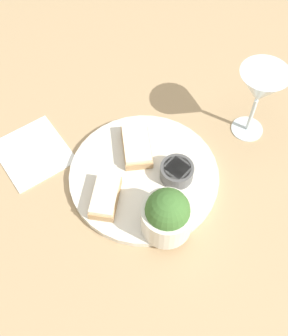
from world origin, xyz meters
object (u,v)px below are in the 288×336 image
cheese_toast_far (105,197)px  napkin (33,152)px  salad_bowl (167,215)px  cheese_toast_near (137,146)px  wine_glass (260,89)px  sauce_ramekin (177,171)px

cheese_toast_far → napkin: cheese_toast_far is taller
cheese_toast_far → salad_bowl: bearing=-141.5°
cheese_toast_near → napkin: (0.09, 0.19, -0.02)m
salad_bowl → wine_glass: bearing=-64.1°
sauce_ramekin → napkin: size_ratio=0.40×
wine_glass → napkin: size_ratio=1.03×
cheese_toast_near → napkin: size_ratio=0.68×
cheese_toast_near → napkin: 0.21m
cheese_toast_far → napkin: (0.17, 0.09, -0.02)m
cheese_toast_near → wine_glass: 0.26m
salad_bowl → cheese_toast_far: bearing=38.5°
wine_glass → cheese_toast_far: bearing=95.3°
sauce_ramekin → cheese_toast_near: sauce_ramekin is taller
salad_bowl → sauce_ramekin: 0.11m
cheese_toast_far → sauce_ramekin: bearing=-94.6°
wine_glass → napkin: wine_glass is taller
cheese_toast_near → wine_glass: wine_glass is taller
cheese_toast_near → napkin: bearing=63.3°
salad_bowl → wine_glass: size_ratio=0.61×
salad_bowl → cheese_toast_near: size_ratio=0.92×
cheese_toast_near → cheese_toast_far: bearing=127.7°
salad_bowl → cheese_toast_far: 0.13m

